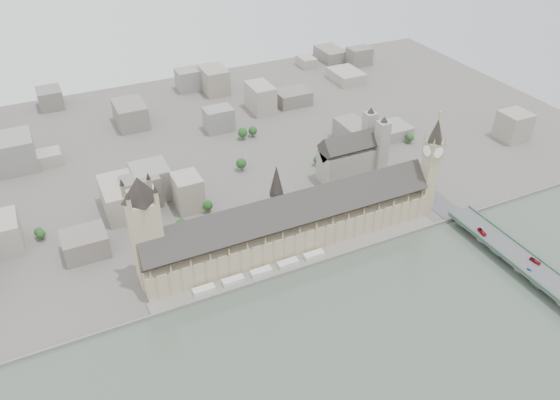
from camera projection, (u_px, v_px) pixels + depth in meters
name	position (u px, v px, depth m)	size (l,w,h in m)	color
ground	(300.00, 257.00, 475.20)	(900.00, 900.00, 0.00)	#595651
embankment_wall	(308.00, 266.00, 463.18)	(600.00, 1.50, 3.00)	slate
river_terrace	(304.00, 261.00, 469.04)	(270.00, 15.00, 2.00)	slate
terrace_tents	(261.00, 272.00, 453.48)	(118.00, 7.00, 4.00)	silver
palace_of_westminster	(290.00, 224.00, 477.07)	(265.00, 40.73, 55.44)	tan
elizabeth_tower	(431.00, 161.00, 497.54)	(17.00, 17.00, 107.50)	tan
victoria_tower	(145.00, 227.00, 419.98)	(30.00, 30.00, 100.00)	tan
central_tower	(276.00, 189.00, 458.34)	(13.00, 13.00, 48.00)	gray
westminster_bridge	(516.00, 259.00, 464.81)	(25.00, 325.00, 10.25)	#474749
bridge_parapets	(560.00, 287.00, 428.45)	(25.00, 235.00, 1.15)	#2F563D
westminster_abbey	(353.00, 156.00, 571.33)	(68.00, 36.00, 64.00)	gray
city_skyline_inland	(206.00, 124.00, 647.00)	(720.00, 360.00, 38.00)	gray
park_trees	(261.00, 216.00, 512.10)	(110.00, 30.00, 15.00)	#174119
red_bus_north	(482.00, 232.00, 485.38)	(2.48, 10.60, 2.95)	red
red_bus_south	(535.00, 261.00, 453.01)	(2.24, 9.57, 2.67)	maroon
car_blue	(529.00, 270.00, 445.27)	(1.55, 3.85, 1.31)	#1C48B8
car_approach	(435.00, 186.00, 548.51)	(1.98, 4.87, 1.41)	gray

